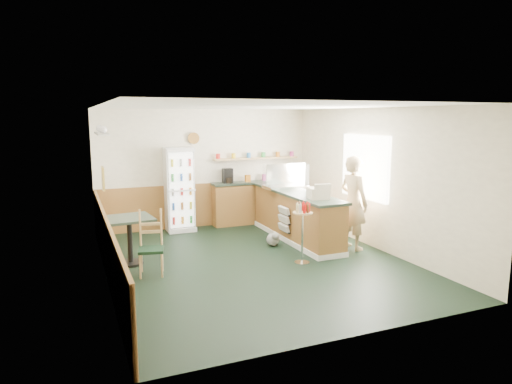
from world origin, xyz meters
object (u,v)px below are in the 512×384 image
cash_register (318,193)px  cafe_table (130,231)px  cafe_chair (150,241)px  drinks_fridge (179,189)px  condiment_stand (303,223)px  shopkeeper (354,203)px  display_case (286,176)px

cash_register → cafe_table: bearing=-177.0°
cafe_chair → cash_register: bearing=13.4°
drinks_fridge → cafe_table: drinks_fridge is taller
condiment_stand → cafe_table: (-2.78, 1.08, -0.13)m
shopkeeper → condiment_stand: bearing=96.4°
drinks_fridge → cafe_table: 2.46m
drinks_fridge → cash_register: size_ratio=5.00×
drinks_fridge → cash_register: (2.05, -2.55, 0.18)m
condiment_stand → cafe_chair: condiment_stand is taller
drinks_fridge → condiment_stand: 3.43m
display_case → condiment_stand: display_case is taller
display_case → cafe_chair: (-3.16, -1.46, -0.72)m
cafe_table → cafe_chair: (0.24, -0.60, -0.04)m
condiment_stand → shopkeeper: bearing=17.6°
cash_register → shopkeeper: 0.74m
cafe_chair → condiment_stand: bearing=1.1°
condiment_stand → cafe_table: bearing=158.7°
display_case → cash_register: (0.00, -1.38, -0.16)m
cafe_table → cash_register: bearing=-8.6°
condiment_stand → cafe_table: size_ratio=1.27×
condiment_stand → cafe_chair: 2.58m
drinks_fridge → cafe_table: (-1.35, -2.03, -0.35)m
drinks_fridge → cafe_chair: 2.88m
cash_register → shopkeeper: size_ratio=0.21×
display_case → cash_register: size_ratio=2.45×
display_case → shopkeeper: (0.70, -1.52, -0.36)m
shopkeeper → cafe_chair: bearing=77.9°
drinks_fridge → cash_register: 3.28m
shopkeeper → cafe_chair: size_ratio=1.72×
cash_register → cafe_chair: 3.21m
display_case → cafe_table: size_ratio=1.09×
cash_register → drinks_fridge: bearing=140.5°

